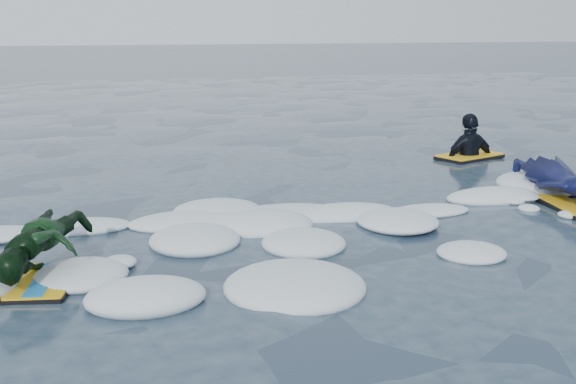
% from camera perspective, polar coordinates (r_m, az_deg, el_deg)
% --- Properties ---
extents(ground, '(120.00, 120.00, 0.00)m').
position_cam_1_polar(ground, '(6.44, 5.77, -5.49)').
color(ground, '#162534').
rests_on(ground, ground).
extents(foam_band, '(12.00, 3.10, 0.30)m').
position_cam_1_polar(foam_band, '(7.38, 3.04, -2.99)').
color(foam_band, silver).
rests_on(foam_band, ground).
extents(prone_woman_unit, '(0.91, 1.88, 0.47)m').
position_cam_1_polar(prone_woman_unit, '(8.95, 21.01, 0.67)').
color(prone_woman_unit, black).
rests_on(prone_woman_unit, ground).
extents(prone_child_unit, '(1.02, 1.41, 0.50)m').
position_cam_1_polar(prone_child_unit, '(6.24, -18.73, -4.33)').
color(prone_child_unit, black).
rests_on(prone_child_unit, ground).
extents(waiting_rider_unit, '(1.18, 0.92, 1.56)m').
position_cam_1_polar(waiting_rider_unit, '(11.46, 14.11, 2.22)').
color(waiting_rider_unit, black).
rests_on(waiting_rider_unit, ground).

